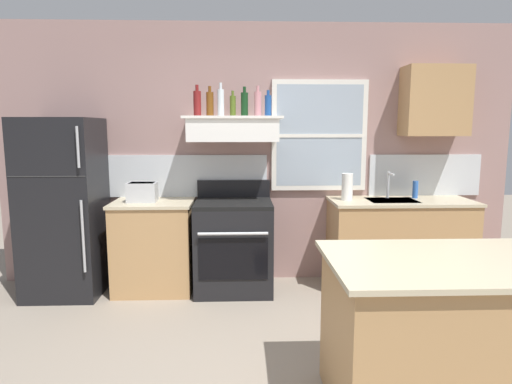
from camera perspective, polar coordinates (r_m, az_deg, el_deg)
back_wall at (r=4.68m, az=0.53°, el=4.89°), size 5.40×0.11×2.70m
refrigerator at (r=4.68m, az=-23.58°, el=-1.85°), size 0.70×0.72×1.73m
counter_left_of_stove at (r=4.59m, az=-13.01°, el=-6.77°), size 0.79×0.63×0.91m
toaster at (r=4.47m, az=-14.50°, el=0.03°), size 0.30×0.20×0.19m
stove_range at (r=4.47m, az=-2.90°, el=-6.86°), size 0.76×0.69×1.09m
range_hood_shelf at (r=4.41m, az=-2.99°, el=8.18°), size 0.96×0.52×0.24m
bottle_red_label_wine at (r=4.42m, az=-7.61°, el=11.34°), size 0.07×0.07×0.30m
bottle_amber_wine at (r=4.43m, az=-5.98°, el=11.30°), size 0.07×0.07×0.29m
bottle_clear_tall at (r=4.37m, az=-4.58°, el=11.51°), size 0.06×0.06×0.32m
bottle_olive_oil_square at (r=4.47m, az=-3.02°, el=11.10°), size 0.06×0.06×0.25m
bottle_dark_green_wine at (r=4.46m, az=-1.49°, el=11.32°), size 0.07×0.07×0.29m
bottle_rose_pink at (r=4.37m, az=0.24°, el=11.39°), size 0.07×0.07×0.29m
bottle_blue_liqueur at (r=4.37m, az=1.58°, el=11.15°), size 0.07×0.07×0.25m
counter_right_with_sink at (r=4.79m, az=18.03°, el=-6.31°), size 1.43×0.63×0.91m
sink_faucet at (r=4.73m, az=16.83°, el=1.31°), size 0.03×0.17×0.28m
paper_towel_roll at (r=4.52m, az=11.72°, el=0.66°), size 0.11×0.11×0.27m
dish_soap_bottle at (r=4.84m, az=19.91°, el=0.31°), size 0.06×0.06×0.18m
kitchen_island at (r=2.86m, az=23.70°, el=-16.72°), size 1.40×0.90×0.91m
upper_cabinet_right at (r=4.91m, az=22.14°, el=10.83°), size 0.64×0.32×0.70m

